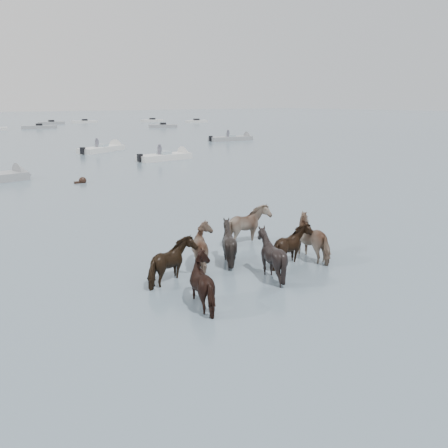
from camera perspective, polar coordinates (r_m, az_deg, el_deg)
ground at (r=12.01m, az=-7.11°, el=-8.05°), size 400.00×400.00×0.00m
pony_herd at (r=13.24m, az=3.05°, el=-3.27°), size 6.33×4.47×1.49m
swimming_pony at (r=28.31m, az=-17.31°, el=5.14°), size 0.72×0.44×0.44m
motorboat_c at (r=45.77m, az=-14.41°, el=9.10°), size 5.69×4.13×1.92m
motorboat_d at (r=38.32m, az=-6.53°, el=8.38°), size 5.20×1.95×1.92m
motorboat_e at (r=56.44m, az=1.55°, el=10.63°), size 6.10×2.39×1.92m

